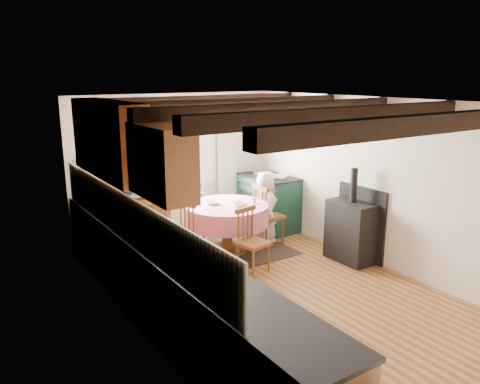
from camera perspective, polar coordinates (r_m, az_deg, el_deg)
floor at (r=6.22m, az=4.19°, el=-11.85°), size 3.60×5.50×0.00m
ceiling at (r=5.60m, az=4.63°, el=10.81°), size 3.60×5.50×0.00m
wall_back at (r=8.08m, az=-7.71°, el=3.13°), size 3.60×0.00×2.40m
wall_left at (r=4.94m, az=-12.35°, el=-4.12°), size 0.00×5.50×2.40m
wall_right at (r=7.02m, az=16.05°, el=1.06°), size 0.00×5.50×2.40m
beam_a at (r=4.23m, az=21.76°, el=7.62°), size 3.60×0.16×0.16m
beam_b at (r=4.87m, az=12.00°, el=9.01°), size 3.60×0.16×0.16m
beam_c at (r=5.61m, az=4.61°, el=9.90°), size 3.60×0.16×0.16m
beam_d at (r=6.42m, az=-1.01°, el=10.46°), size 3.60×0.16×0.16m
beam_e at (r=7.28m, az=-5.34°, el=10.82°), size 3.60×0.16×0.16m
splash_left at (r=5.21m, az=-13.37°, el=-3.21°), size 0.02×4.50×0.55m
splash_back at (r=7.69m, az=-14.35°, el=2.26°), size 1.40×0.02×0.55m
base_cabinet_left at (r=5.32m, az=-8.86°, el=-11.40°), size 0.60×5.30×0.88m
base_cabinet_back at (r=7.60m, az=-13.64°, el=-3.75°), size 1.30×0.60×0.88m
worktop_left at (r=5.15m, az=-8.85°, el=-6.72°), size 0.64×5.30×0.04m
worktop_back at (r=7.46m, az=-13.79°, el=-0.43°), size 1.30×0.64×0.04m
wall_cabinet_glass at (r=5.94m, az=-15.51°, el=6.16°), size 0.34×1.80×0.90m
wall_cabinet_solid at (r=4.56m, az=-9.42°, el=3.61°), size 0.34×0.90×0.70m
window_frame at (r=8.05m, az=-7.12°, el=5.99°), size 1.34×0.03×1.54m
window_pane at (r=8.05m, az=-7.13°, el=6.00°), size 1.20×0.01×1.40m
curtain_left at (r=7.72m, az=-12.36°, el=1.66°), size 0.35×0.10×2.10m
curtain_right at (r=8.47m, az=-1.61°, el=3.06°), size 0.35×0.10×2.10m
curtain_rod at (r=7.91m, az=-6.97°, el=10.23°), size 2.00×0.03×0.03m
wall_picture at (r=8.56m, az=4.32°, el=7.21°), size 0.04×0.50×0.60m
wall_plate at (r=8.49m, az=-1.31°, el=7.19°), size 0.30×0.02×0.30m
rug at (r=7.48m, az=-1.54°, el=-7.16°), size 1.85×1.44×0.01m
dining_table at (r=7.36m, az=-1.56°, el=-4.42°), size 1.27×1.27×0.77m
chair_near at (r=6.62m, az=1.63°, el=-5.87°), size 0.46×0.48×0.91m
chair_left at (r=6.88m, az=-7.39°, el=-5.12°), size 0.49×0.47×0.94m
chair_right at (r=7.75m, az=3.45°, el=-2.62°), size 0.46×0.44×0.99m
aga_range at (r=8.44m, az=3.45°, el=-1.22°), size 0.69×1.07×0.99m
cast_iron_stove at (r=7.13m, az=13.27°, el=-2.73°), size 0.42×0.70×1.40m
child_far at (r=7.91m, az=-5.15°, el=-2.19°), size 0.40×0.29×1.02m
child_right at (r=7.80m, az=3.04°, el=-1.78°), size 0.54×0.66×1.18m
bowl_a at (r=7.28m, az=-3.22°, el=-1.28°), size 0.24×0.24×0.05m
bowl_b at (r=7.12m, az=0.09°, el=-1.52°), size 0.26×0.26×0.07m
cup at (r=7.31m, az=1.70°, el=-1.06°), size 0.12×0.12×0.08m
canister_tall at (r=7.31m, az=-15.38°, el=0.32°), size 0.14×0.14×0.24m
canister_wide at (r=7.45m, az=-13.35°, el=0.60°), size 0.19×0.19×0.21m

